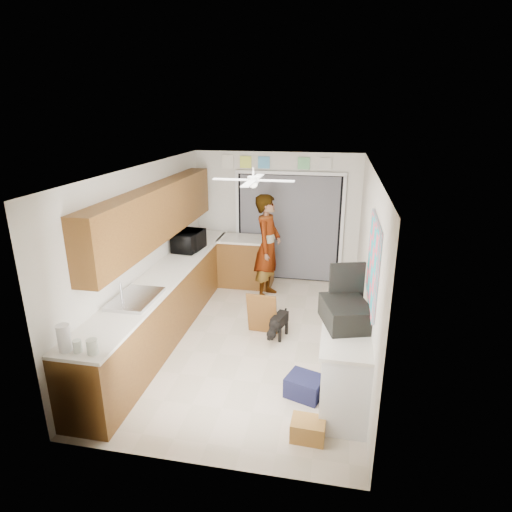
{
  "coord_description": "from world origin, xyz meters",
  "views": [
    {
      "loc": [
        1.16,
        -5.58,
        3.22
      ],
      "look_at": [
        0.0,
        0.4,
        1.15
      ],
      "focal_mm": 30.0,
      "sensor_mm": 36.0,
      "label": 1
    }
  ],
  "objects_px": {
    "dog": "(279,325)",
    "navy_crate": "(305,386)",
    "paper_towel_roll": "(64,338)",
    "microwave": "(189,241)",
    "suitcase": "(345,313)",
    "cardboard_box": "(308,429)",
    "man": "(268,247)"
  },
  "relations": [
    {
      "from": "paper_towel_roll",
      "to": "dog",
      "type": "bearing_deg",
      "value": 51.49
    },
    {
      "from": "suitcase",
      "to": "cardboard_box",
      "type": "relative_size",
      "value": 1.79
    },
    {
      "from": "microwave",
      "to": "cardboard_box",
      "type": "relative_size",
      "value": 1.72
    },
    {
      "from": "suitcase",
      "to": "paper_towel_roll",
      "type": "bearing_deg",
      "value": -175.31
    },
    {
      "from": "man",
      "to": "paper_towel_roll",
      "type": "bearing_deg",
      "value": 167.29
    },
    {
      "from": "paper_towel_roll",
      "to": "man",
      "type": "height_order",
      "value": "man"
    },
    {
      "from": "dog",
      "to": "microwave",
      "type": "bearing_deg",
      "value": 164.8
    },
    {
      "from": "microwave",
      "to": "suitcase",
      "type": "distance_m",
      "value": 3.46
    },
    {
      "from": "paper_towel_roll",
      "to": "navy_crate",
      "type": "xyz_separation_m",
      "value": [
        2.34,
        1.0,
        -0.96
      ]
    },
    {
      "from": "cardboard_box",
      "to": "man",
      "type": "xyz_separation_m",
      "value": [
        -1.01,
        3.5,
        0.83
      ]
    },
    {
      "from": "cardboard_box",
      "to": "man",
      "type": "height_order",
      "value": "man"
    },
    {
      "from": "cardboard_box",
      "to": "dog",
      "type": "distance_m",
      "value": 2.11
    },
    {
      "from": "paper_towel_roll",
      "to": "microwave",
      "type": "bearing_deg",
      "value": 87.88
    },
    {
      "from": "navy_crate",
      "to": "man",
      "type": "height_order",
      "value": "man"
    },
    {
      "from": "man",
      "to": "dog",
      "type": "height_order",
      "value": "man"
    },
    {
      "from": "paper_towel_roll",
      "to": "man",
      "type": "relative_size",
      "value": 0.15
    },
    {
      "from": "cardboard_box",
      "to": "navy_crate",
      "type": "height_order",
      "value": "navy_crate"
    },
    {
      "from": "paper_towel_roll",
      "to": "navy_crate",
      "type": "distance_m",
      "value": 2.72
    },
    {
      "from": "suitcase",
      "to": "navy_crate",
      "type": "xyz_separation_m",
      "value": [
        -0.41,
        -0.1,
        -0.95
      ]
    },
    {
      "from": "suitcase",
      "to": "navy_crate",
      "type": "bearing_deg",
      "value": 176.48
    },
    {
      "from": "suitcase",
      "to": "cardboard_box",
      "type": "distance_m",
      "value": 1.29
    },
    {
      "from": "suitcase",
      "to": "man",
      "type": "distance_m",
      "value": 3.01
    },
    {
      "from": "navy_crate",
      "to": "man",
      "type": "bearing_deg",
      "value": 108.16
    },
    {
      "from": "suitcase",
      "to": "man",
      "type": "bearing_deg",
      "value": 99.13
    },
    {
      "from": "dog",
      "to": "suitcase",
      "type": "bearing_deg",
      "value": -38.17
    },
    {
      "from": "navy_crate",
      "to": "dog",
      "type": "distance_m",
      "value": 1.41
    },
    {
      "from": "cardboard_box",
      "to": "man",
      "type": "distance_m",
      "value": 3.73
    },
    {
      "from": "microwave",
      "to": "navy_crate",
      "type": "relative_size",
      "value": 1.46
    },
    {
      "from": "dog",
      "to": "navy_crate",
      "type": "bearing_deg",
      "value": -54.31
    },
    {
      "from": "navy_crate",
      "to": "microwave",
      "type": "bearing_deg",
      "value": 133.37
    },
    {
      "from": "cardboard_box",
      "to": "navy_crate",
      "type": "xyz_separation_m",
      "value": [
        -0.09,
        0.7,
        0.02
      ]
    },
    {
      "from": "suitcase",
      "to": "navy_crate",
      "type": "distance_m",
      "value": 1.04
    }
  ]
}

